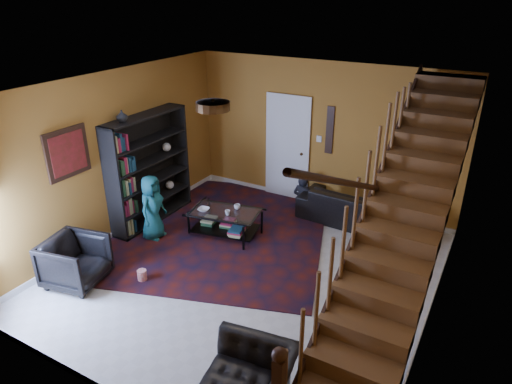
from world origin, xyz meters
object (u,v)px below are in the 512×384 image
Objects in this scene: armchair_left at (75,262)px; sofa at (358,208)px; bookshelf at (150,171)px; coffee_table at (225,221)px.

sofa is at bearing -50.03° from armchair_left.
sofa is at bearing 26.90° from bookshelf.
sofa is 2.69× the size of armchair_left.
coffee_table is at bearing 41.73° from sofa.
armchair_left is at bearing -116.11° from coffee_table.
armchair_left is 2.52m from coffee_table.
sofa is (3.35, 1.70, -0.65)m from bookshelf.
bookshelf is at bearing -172.98° from coffee_table.
armchair_left is (0.35, -2.08, -0.60)m from bookshelf.
armchair_left reaches higher than coffee_table.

